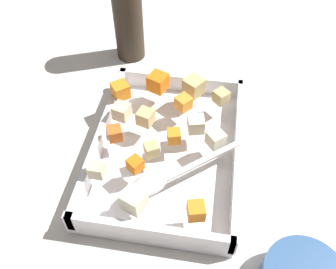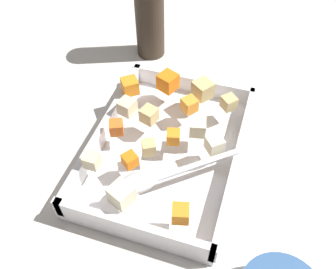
# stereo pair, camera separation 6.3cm
# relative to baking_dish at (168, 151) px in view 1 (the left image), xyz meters

# --- Properties ---
(ground_plane) EXTENTS (4.00, 4.00, 0.00)m
(ground_plane) POSITION_rel_baking_dish_xyz_m (0.02, 0.00, -0.02)
(ground_plane) COLOR beige
(baking_dish) EXTENTS (0.36, 0.26, 0.05)m
(baking_dish) POSITION_rel_baking_dish_xyz_m (0.00, 0.00, 0.00)
(baking_dish) COLOR silver
(baking_dish) RESTS_ON ground_plane
(carrot_chunk_back_center) EXTENTS (0.03, 0.03, 0.02)m
(carrot_chunk_back_center) POSITION_rel_baking_dish_xyz_m (-0.01, 0.09, 0.05)
(carrot_chunk_back_center) COLOR orange
(carrot_chunk_back_center) RESTS_ON baking_dish
(carrot_chunk_mid_right) EXTENTS (0.04, 0.04, 0.03)m
(carrot_chunk_mid_right) POSITION_rel_baking_dish_xyz_m (0.08, -0.02, 0.05)
(carrot_chunk_mid_right) COLOR orange
(carrot_chunk_mid_right) RESTS_ON baking_dish
(carrot_chunk_heap_side) EXTENTS (0.04, 0.04, 0.03)m
(carrot_chunk_heap_side) POSITION_rel_baking_dish_xyz_m (0.09, 0.11, 0.05)
(carrot_chunk_heap_side) COLOR orange
(carrot_chunk_heap_side) RESTS_ON baking_dish
(carrot_chunk_corner_ne) EXTENTS (0.03, 0.03, 0.03)m
(carrot_chunk_corner_ne) POSITION_rel_baking_dish_xyz_m (-0.14, -0.07, 0.05)
(carrot_chunk_corner_ne) COLOR orange
(carrot_chunk_corner_ne) RESTS_ON baking_dish
(carrot_chunk_center) EXTENTS (0.03, 0.03, 0.02)m
(carrot_chunk_center) POSITION_rel_baking_dish_xyz_m (-0.07, 0.04, 0.05)
(carrot_chunk_center) COLOR orange
(carrot_chunk_center) RESTS_ON baking_dish
(carrot_chunk_far_right) EXTENTS (0.04, 0.04, 0.03)m
(carrot_chunk_far_right) POSITION_rel_baking_dish_xyz_m (0.13, 0.04, 0.05)
(carrot_chunk_far_right) COLOR orange
(carrot_chunk_far_right) RESTS_ON baking_dish
(carrot_chunk_corner_sw) EXTENTS (0.03, 0.03, 0.02)m
(carrot_chunk_corner_sw) POSITION_rel_baking_dish_xyz_m (-0.00, -0.01, 0.05)
(carrot_chunk_corner_sw) COLOR orange
(carrot_chunk_corner_sw) RESTS_ON baking_dish
(potato_chunk_near_spoon) EXTENTS (0.04, 0.04, 0.03)m
(potato_chunk_near_spoon) POSITION_rel_baking_dish_xyz_m (0.11, -0.09, 0.05)
(potato_chunk_near_spoon) COLOR tan
(potato_chunk_near_spoon) RESTS_ON baking_dish
(potato_chunk_rim_edge) EXTENTS (0.03, 0.03, 0.03)m
(potato_chunk_rim_edge) POSITION_rel_baking_dish_xyz_m (0.03, -0.05, 0.05)
(potato_chunk_rim_edge) COLOR beige
(potato_chunk_rim_edge) RESTS_ON baking_dish
(potato_chunk_mid_left) EXTENTS (0.02, 0.02, 0.02)m
(potato_chunk_mid_left) POSITION_rel_baking_dish_xyz_m (-0.09, 0.10, 0.05)
(potato_chunk_mid_left) COLOR beige
(potato_chunk_mid_left) RESTS_ON baking_dish
(potato_chunk_corner_se) EXTENTS (0.04, 0.04, 0.03)m
(potato_chunk_corner_se) POSITION_rel_baking_dish_xyz_m (-0.14, 0.03, 0.05)
(potato_chunk_corner_se) COLOR beige
(potato_chunk_corner_se) RESTS_ON baking_dish
(potato_chunk_front_center) EXTENTS (0.05, 0.05, 0.03)m
(potato_chunk_front_center) POSITION_rel_baking_dish_xyz_m (0.13, -0.03, 0.05)
(potato_chunk_front_center) COLOR tan
(potato_chunk_front_center) RESTS_ON baking_dish
(potato_chunk_corner_nw) EXTENTS (0.03, 0.03, 0.03)m
(potato_chunk_corner_nw) POSITION_rel_baking_dish_xyz_m (0.03, 0.05, 0.05)
(potato_chunk_corner_nw) COLOR tan
(potato_chunk_corner_nw) RESTS_ON baking_dish
(potato_chunk_far_left) EXTENTS (0.04, 0.04, 0.03)m
(potato_chunk_far_left) POSITION_rel_baking_dish_xyz_m (0.00, -0.08, 0.05)
(potato_chunk_far_left) COLOR beige
(potato_chunk_far_left) RESTS_ON baking_dish
(potato_chunk_under_handle) EXTENTS (0.03, 0.03, 0.03)m
(potato_chunk_under_handle) POSITION_rel_baking_dish_xyz_m (0.04, 0.09, 0.05)
(potato_chunk_under_handle) COLOR beige
(potato_chunk_under_handle) RESTS_ON baking_dish
(potato_chunk_near_left) EXTENTS (0.03, 0.03, 0.02)m
(potato_chunk_near_left) POSITION_rel_baking_dish_xyz_m (-0.04, 0.02, 0.05)
(potato_chunk_near_left) COLOR tan
(potato_chunk_near_left) RESTS_ON baking_dish
(serving_spoon) EXTENTS (0.15, 0.18, 0.02)m
(serving_spoon) POSITION_rel_baking_dish_xyz_m (-0.10, 0.00, 0.05)
(serving_spoon) COLOR silver
(serving_spoon) RESTS_ON baking_dish
(pepper_mill) EXTENTS (0.07, 0.07, 0.25)m
(pepper_mill) POSITION_rel_baking_dish_xyz_m (0.30, 0.14, 0.10)
(pepper_mill) COLOR #2D2319
(pepper_mill) RESTS_ON ground_plane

